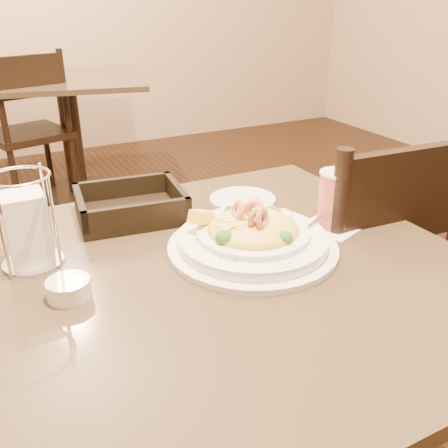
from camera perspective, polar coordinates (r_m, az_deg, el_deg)
name	(u,v)px	position (r m, az deg, el deg)	size (l,w,h in m)	color
main_table	(228,366)	(1.07, 0.51, -15.97)	(0.90, 0.90, 0.75)	black
background_table	(69,117)	(3.29, -17.26, 11.64)	(1.07, 1.07, 0.75)	black
dining_chair_near	(354,284)	(1.40, 14.69, -6.63)	(0.44, 0.44, 0.93)	black
dining_chair_far	(30,128)	(3.14, -21.34, 10.20)	(0.52, 0.52, 0.93)	black
pasta_bowl	(252,236)	(0.98, 3.27, -1.40)	(0.37, 0.34, 0.11)	white
drink_glass	(334,200)	(1.09, 12.51, 2.68)	(0.14, 0.14, 0.13)	white
bread_basket	(131,208)	(1.15, -10.60, 1.84)	(0.25, 0.22, 0.06)	black
napkin_caddy	(27,227)	(0.98, -21.57, -0.29)	(0.11, 0.11, 0.18)	silver
side_plate	(243,200)	(1.22, 2.14, 2.80)	(0.16, 0.16, 0.01)	white
butter_ramekin	(69,289)	(0.88, -17.33, -7.06)	(0.07, 0.07, 0.03)	white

